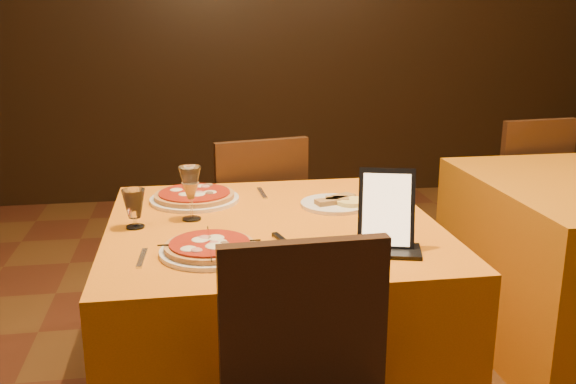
{
  "coord_description": "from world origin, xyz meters",
  "views": [
    {
      "loc": [
        -0.4,
        -1.54,
        1.43
      ],
      "look_at": [
        -0.08,
        0.48,
        0.86
      ],
      "focal_mm": 40.0,
      "sensor_mm": 36.0,
      "label": 1
    }
  ],
  "objects": [
    {
      "name": "tablet",
      "position": [
        0.18,
        0.22,
        0.87
      ],
      "size": [
        0.19,
        0.14,
        0.23
      ],
      "primitive_type": "cube",
      "rotation": [
        -0.35,
        0.0,
        -0.27
      ],
      "color": "black",
      "rests_on": "main_table"
    },
    {
      "name": "wine_glass",
      "position": [
        -0.39,
        0.58,
        0.84
      ],
      "size": [
        0.09,
        0.09,
        0.19
      ],
      "primitive_type": null,
      "rotation": [
        0.0,
        0.0,
        0.35
      ],
      "color": "tan",
      "rests_on": "main_table"
    },
    {
      "name": "pizza_far",
      "position": [
        -0.38,
        0.8,
        0.77
      ],
      "size": [
        0.33,
        0.33,
        0.03
      ],
      "rotation": [
        0.0,
        0.0,
        -0.43
      ],
      "color": "white",
      "rests_on": "main_table"
    },
    {
      "name": "main_table",
      "position": [
        -0.13,
        0.5,
        0.38
      ],
      "size": [
        1.1,
        1.1,
        0.75
      ],
      "primitive_type": "cube",
      "color": "orange",
      "rests_on": "floor"
    },
    {
      "name": "water_glass",
      "position": [
        -0.58,
        0.52,
        0.81
      ],
      "size": [
        0.09,
        0.09,
        0.13
      ],
      "primitive_type": null,
      "rotation": [
        0.0,
        0.0,
        -0.35
      ],
      "color": "silver",
      "rests_on": "main_table"
    },
    {
      "name": "chair_main_far",
      "position": [
        -0.13,
        1.33,
        0.46
      ],
      "size": [
        0.55,
        0.55,
        0.91
      ],
      "primitive_type": null,
      "rotation": [
        0.0,
        0.0,
        3.36
      ],
      "color": "black",
      "rests_on": "floor"
    },
    {
      "name": "chair_side_far",
      "position": [
        1.38,
        1.67,
        0.46
      ],
      "size": [
        0.52,
        0.52,
        0.91
      ],
      "primitive_type": null,
      "rotation": [
        0.0,
        0.0,
        3.26
      ],
      "color": "black",
      "rests_on": "floor"
    },
    {
      "name": "fork_far",
      "position": [
        -0.12,
        0.87,
        0.75
      ],
      "size": [
        0.02,
        0.16,
        0.01
      ],
      "primitive_type": "cube",
      "rotation": [
        0.0,
        0.0,
        1.62
      ],
      "color": "silver",
      "rests_on": "main_table"
    },
    {
      "name": "fork_near",
      "position": [
        -0.54,
        0.23,
        0.75
      ],
      "size": [
        0.03,
        0.15,
        0.01
      ],
      "primitive_type": "cube",
      "rotation": [
        0.0,
        0.0,
        1.51
      ],
      "color": "silver",
      "rests_on": "main_table"
    },
    {
      "name": "cutlet_dish",
      "position": [
        0.12,
        0.66,
        0.76
      ],
      "size": [
        0.25,
        0.25,
        0.03
      ],
      "rotation": [
        0.0,
        0.0,
        -0.16
      ],
      "color": "white",
      "rests_on": "main_table"
    },
    {
      "name": "knife",
      "position": [
        -0.11,
        0.24,
        0.75
      ],
      "size": [
        0.08,
        0.23,
        0.01
      ],
      "primitive_type": "cube",
      "rotation": [
        0.0,
        0.0,
        1.82
      ],
      "color": "silver",
      "rests_on": "main_table"
    },
    {
      "name": "pizza_near",
      "position": [
        -0.35,
        0.24,
        0.77
      ],
      "size": [
        0.29,
        0.29,
        0.03
      ],
      "rotation": [
        0.0,
        0.0,
        -0.12
      ],
      "color": "white",
      "rests_on": "main_table"
    },
    {
      "name": "wall_back",
      "position": [
        0.0,
        3.5,
        1.4
      ],
      "size": [
        6.0,
        0.01,
        2.8
      ],
      "primitive_type": "cube",
      "color": "black",
      "rests_on": "floor"
    }
  ]
}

